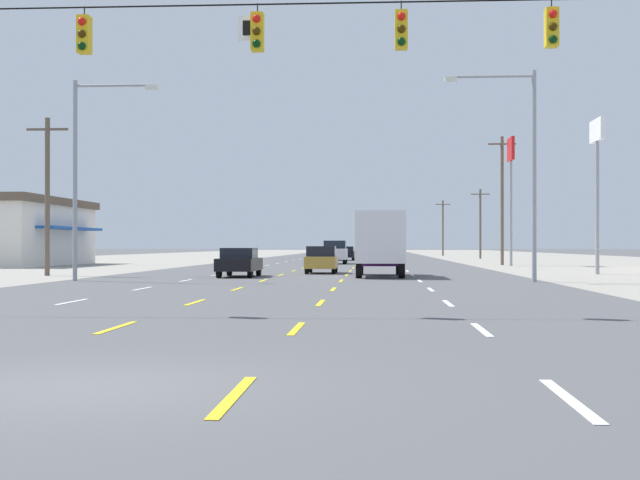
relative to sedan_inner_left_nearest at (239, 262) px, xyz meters
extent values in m
plane|color=#4C4C4F|center=(3.57, 31.70, -0.76)|extent=(572.00, 572.00, 0.00)
cube|color=gray|center=(-21.18, 31.70, -0.75)|extent=(28.00, 440.00, 0.01)
cube|color=gray|center=(28.32, 31.70, -0.75)|extent=(28.00, 440.00, 0.01)
cube|color=white|center=(-1.68, -19.80, -0.75)|extent=(0.14, 2.60, 0.01)
cube|color=white|center=(-1.68, -12.30, -0.75)|extent=(0.14, 2.60, 0.01)
cube|color=white|center=(-1.68, -4.80, -0.75)|extent=(0.14, 2.60, 0.01)
cube|color=white|center=(-1.68, 2.70, -0.75)|extent=(0.14, 2.60, 0.01)
cube|color=white|center=(-1.68, 10.20, -0.75)|extent=(0.14, 2.60, 0.01)
cube|color=white|center=(-1.68, 17.70, -0.75)|extent=(0.14, 2.60, 0.01)
cube|color=white|center=(-1.68, 25.20, -0.75)|extent=(0.14, 2.60, 0.01)
cube|color=white|center=(-1.68, 32.70, -0.75)|extent=(0.14, 2.60, 0.01)
cube|color=white|center=(-1.68, 40.20, -0.75)|extent=(0.14, 2.60, 0.01)
cube|color=white|center=(-1.68, 47.70, -0.75)|extent=(0.14, 2.60, 0.01)
cube|color=white|center=(-1.68, 55.20, -0.75)|extent=(0.14, 2.60, 0.01)
cube|color=white|center=(-1.68, 62.70, -0.75)|extent=(0.14, 2.60, 0.01)
cube|color=white|center=(-1.68, 70.20, -0.75)|extent=(0.14, 2.60, 0.01)
cube|color=white|center=(-1.68, 77.70, -0.75)|extent=(0.14, 2.60, 0.01)
cube|color=white|center=(-1.68, 85.20, -0.75)|extent=(0.14, 2.60, 0.01)
cube|color=white|center=(-1.68, 92.70, -0.75)|extent=(0.14, 2.60, 0.01)
cube|color=white|center=(-1.68, 100.20, -0.75)|extent=(0.14, 2.60, 0.01)
cube|color=white|center=(-1.68, 107.70, -0.75)|extent=(0.14, 2.60, 0.01)
cube|color=white|center=(-1.68, 115.20, -0.75)|extent=(0.14, 2.60, 0.01)
cube|color=white|center=(-1.68, 122.70, -0.75)|extent=(0.14, 2.60, 0.01)
cube|color=white|center=(-1.68, 130.20, -0.75)|extent=(0.14, 2.60, 0.01)
cube|color=white|center=(-1.68, 137.70, -0.75)|extent=(0.14, 2.60, 0.01)
cube|color=white|center=(-1.68, 145.20, -0.75)|extent=(0.14, 2.60, 0.01)
cube|color=white|center=(-1.68, 152.70, -0.75)|extent=(0.14, 2.60, 0.01)
cube|color=white|center=(-1.68, 160.20, -0.75)|extent=(0.14, 2.60, 0.01)
cube|color=white|center=(-1.68, 167.70, -0.75)|extent=(0.14, 2.60, 0.01)
cube|color=white|center=(-1.68, 175.20, -0.75)|extent=(0.14, 2.60, 0.01)
cube|color=white|center=(-1.68, 182.70, -0.75)|extent=(0.14, 2.60, 0.01)
cube|color=yellow|center=(1.82, -27.30, -0.75)|extent=(0.14, 2.60, 0.01)
cube|color=yellow|center=(1.82, -19.80, -0.75)|extent=(0.14, 2.60, 0.01)
cube|color=yellow|center=(1.82, -12.30, -0.75)|extent=(0.14, 2.60, 0.01)
cube|color=yellow|center=(1.82, -4.80, -0.75)|extent=(0.14, 2.60, 0.01)
cube|color=yellow|center=(1.82, 2.70, -0.75)|extent=(0.14, 2.60, 0.01)
cube|color=yellow|center=(1.82, 10.20, -0.75)|extent=(0.14, 2.60, 0.01)
cube|color=yellow|center=(1.82, 17.70, -0.75)|extent=(0.14, 2.60, 0.01)
cube|color=yellow|center=(1.82, 25.20, -0.75)|extent=(0.14, 2.60, 0.01)
cube|color=yellow|center=(1.82, 32.70, -0.75)|extent=(0.14, 2.60, 0.01)
cube|color=yellow|center=(1.82, 40.20, -0.75)|extent=(0.14, 2.60, 0.01)
cube|color=yellow|center=(1.82, 47.70, -0.75)|extent=(0.14, 2.60, 0.01)
cube|color=yellow|center=(1.82, 55.20, -0.75)|extent=(0.14, 2.60, 0.01)
cube|color=yellow|center=(1.82, 62.70, -0.75)|extent=(0.14, 2.60, 0.01)
cube|color=yellow|center=(1.82, 70.20, -0.75)|extent=(0.14, 2.60, 0.01)
cube|color=yellow|center=(1.82, 77.70, -0.75)|extent=(0.14, 2.60, 0.01)
cube|color=yellow|center=(1.82, 85.20, -0.75)|extent=(0.14, 2.60, 0.01)
cube|color=yellow|center=(1.82, 92.70, -0.75)|extent=(0.14, 2.60, 0.01)
cube|color=yellow|center=(1.82, 100.20, -0.75)|extent=(0.14, 2.60, 0.01)
cube|color=yellow|center=(1.82, 107.70, -0.75)|extent=(0.14, 2.60, 0.01)
cube|color=yellow|center=(1.82, 115.20, -0.75)|extent=(0.14, 2.60, 0.01)
cube|color=yellow|center=(1.82, 122.70, -0.75)|extent=(0.14, 2.60, 0.01)
cube|color=yellow|center=(1.82, 130.20, -0.75)|extent=(0.14, 2.60, 0.01)
cube|color=yellow|center=(1.82, 137.70, -0.75)|extent=(0.14, 2.60, 0.01)
cube|color=yellow|center=(1.82, 145.20, -0.75)|extent=(0.14, 2.60, 0.01)
cube|color=yellow|center=(1.82, 152.70, -0.75)|extent=(0.14, 2.60, 0.01)
cube|color=yellow|center=(1.82, 160.20, -0.75)|extent=(0.14, 2.60, 0.01)
cube|color=yellow|center=(1.82, 167.70, -0.75)|extent=(0.14, 2.60, 0.01)
cube|color=yellow|center=(1.82, 175.20, -0.75)|extent=(0.14, 2.60, 0.01)
cube|color=yellow|center=(1.82, 182.70, -0.75)|extent=(0.14, 2.60, 0.01)
cube|color=yellow|center=(5.32, -34.80, -0.75)|extent=(0.14, 2.60, 0.01)
cube|color=yellow|center=(5.32, -27.30, -0.75)|extent=(0.14, 2.60, 0.01)
cube|color=yellow|center=(5.32, -19.80, -0.75)|extent=(0.14, 2.60, 0.01)
cube|color=yellow|center=(5.32, -12.30, -0.75)|extent=(0.14, 2.60, 0.01)
cube|color=yellow|center=(5.32, -4.80, -0.75)|extent=(0.14, 2.60, 0.01)
cube|color=yellow|center=(5.32, 2.70, -0.75)|extent=(0.14, 2.60, 0.01)
cube|color=yellow|center=(5.32, 10.20, -0.75)|extent=(0.14, 2.60, 0.01)
cube|color=yellow|center=(5.32, 17.70, -0.75)|extent=(0.14, 2.60, 0.01)
cube|color=yellow|center=(5.32, 25.20, -0.75)|extent=(0.14, 2.60, 0.01)
cube|color=yellow|center=(5.32, 32.70, -0.75)|extent=(0.14, 2.60, 0.01)
cube|color=yellow|center=(5.32, 40.20, -0.75)|extent=(0.14, 2.60, 0.01)
cube|color=yellow|center=(5.32, 47.70, -0.75)|extent=(0.14, 2.60, 0.01)
cube|color=yellow|center=(5.32, 55.20, -0.75)|extent=(0.14, 2.60, 0.01)
cube|color=yellow|center=(5.32, 62.70, -0.75)|extent=(0.14, 2.60, 0.01)
cube|color=yellow|center=(5.32, 70.20, -0.75)|extent=(0.14, 2.60, 0.01)
cube|color=yellow|center=(5.32, 77.70, -0.75)|extent=(0.14, 2.60, 0.01)
cube|color=yellow|center=(5.32, 85.20, -0.75)|extent=(0.14, 2.60, 0.01)
cube|color=yellow|center=(5.32, 92.70, -0.75)|extent=(0.14, 2.60, 0.01)
cube|color=yellow|center=(5.32, 100.20, -0.75)|extent=(0.14, 2.60, 0.01)
cube|color=yellow|center=(5.32, 107.70, -0.75)|extent=(0.14, 2.60, 0.01)
cube|color=yellow|center=(5.32, 115.20, -0.75)|extent=(0.14, 2.60, 0.01)
cube|color=yellow|center=(5.32, 122.70, -0.75)|extent=(0.14, 2.60, 0.01)
cube|color=yellow|center=(5.32, 130.20, -0.75)|extent=(0.14, 2.60, 0.01)
cube|color=yellow|center=(5.32, 137.70, -0.75)|extent=(0.14, 2.60, 0.01)
cube|color=yellow|center=(5.32, 145.20, -0.75)|extent=(0.14, 2.60, 0.01)
cube|color=yellow|center=(5.32, 152.70, -0.75)|extent=(0.14, 2.60, 0.01)
cube|color=yellow|center=(5.32, 160.20, -0.75)|extent=(0.14, 2.60, 0.01)
cube|color=yellow|center=(5.32, 167.70, -0.75)|extent=(0.14, 2.60, 0.01)
cube|color=yellow|center=(5.32, 175.20, -0.75)|extent=(0.14, 2.60, 0.01)
cube|color=yellow|center=(5.32, 182.70, -0.75)|extent=(0.14, 2.60, 0.01)
cube|color=white|center=(8.82, -34.80, -0.75)|extent=(0.14, 2.60, 0.01)
cube|color=white|center=(8.82, -27.30, -0.75)|extent=(0.14, 2.60, 0.01)
cube|color=white|center=(8.82, -19.80, -0.75)|extent=(0.14, 2.60, 0.01)
cube|color=white|center=(8.82, -12.30, -0.75)|extent=(0.14, 2.60, 0.01)
cube|color=white|center=(8.82, -4.80, -0.75)|extent=(0.14, 2.60, 0.01)
cube|color=white|center=(8.82, 2.70, -0.75)|extent=(0.14, 2.60, 0.01)
cube|color=white|center=(8.82, 10.20, -0.75)|extent=(0.14, 2.60, 0.01)
cube|color=white|center=(8.82, 17.70, -0.75)|extent=(0.14, 2.60, 0.01)
cube|color=white|center=(8.82, 25.20, -0.75)|extent=(0.14, 2.60, 0.01)
cube|color=white|center=(8.82, 32.70, -0.75)|extent=(0.14, 2.60, 0.01)
cube|color=white|center=(8.82, 40.20, -0.75)|extent=(0.14, 2.60, 0.01)
cube|color=white|center=(8.82, 47.70, -0.75)|extent=(0.14, 2.60, 0.01)
cube|color=white|center=(8.82, 55.20, -0.75)|extent=(0.14, 2.60, 0.01)
cube|color=white|center=(8.82, 62.70, -0.75)|extent=(0.14, 2.60, 0.01)
cube|color=white|center=(8.82, 70.20, -0.75)|extent=(0.14, 2.60, 0.01)
cube|color=white|center=(8.82, 77.70, -0.75)|extent=(0.14, 2.60, 0.01)
cube|color=white|center=(8.82, 85.20, -0.75)|extent=(0.14, 2.60, 0.01)
cube|color=white|center=(8.82, 92.70, -0.75)|extent=(0.14, 2.60, 0.01)
cube|color=white|center=(8.82, 100.20, -0.75)|extent=(0.14, 2.60, 0.01)
cube|color=white|center=(8.82, 107.70, -0.75)|extent=(0.14, 2.60, 0.01)
cube|color=white|center=(8.82, 115.20, -0.75)|extent=(0.14, 2.60, 0.01)
cube|color=white|center=(8.82, 122.70, -0.75)|extent=(0.14, 2.60, 0.01)
cube|color=white|center=(8.82, 130.20, -0.75)|extent=(0.14, 2.60, 0.01)
cube|color=white|center=(8.82, 137.70, -0.75)|extent=(0.14, 2.60, 0.01)
cube|color=white|center=(8.82, 145.20, -0.75)|extent=(0.14, 2.60, 0.01)
cube|color=white|center=(8.82, 152.70, -0.75)|extent=(0.14, 2.60, 0.01)
cube|color=white|center=(8.82, 160.20, -0.75)|extent=(0.14, 2.60, 0.01)
cube|color=white|center=(8.82, 167.70, -0.75)|extent=(0.14, 2.60, 0.01)
cube|color=white|center=(8.82, 175.20, -0.75)|extent=(0.14, 2.60, 0.01)
cube|color=white|center=(8.82, 182.70, -0.75)|extent=(0.14, 2.60, 0.01)
cylinder|color=black|center=(3.57, -22.83, 6.70)|extent=(26.94, 0.04, 0.04)
cube|color=white|center=(3.80, -22.89, 6.11)|extent=(0.60, 0.04, 0.60)
cube|color=black|center=(3.80, -22.91, 6.11)|extent=(0.36, 0.01, 0.36)
cube|color=gold|center=(3.98, -22.93, 6.00)|extent=(0.30, 0.34, 0.92)
cylinder|color=black|center=(3.98, -22.93, 6.58)|extent=(0.03, 0.03, 0.24)
sphere|color=red|center=(3.98, -23.11, 6.28)|extent=(0.20, 0.20, 0.20)
sphere|color=#352202|center=(3.98, -23.11, 5.98)|extent=(0.20, 0.20, 0.20)
sphere|color=black|center=(3.98, -23.11, 5.68)|extent=(0.20, 0.20, 0.20)
cube|color=gold|center=(-0.29, -22.93, 6.00)|extent=(0.30, 0.34, 0.92)
cylinder|color=black|center=(-0.29, -22.93, 6.58)|extent=(0.03, 0.03, 0.24)
sphere|color=red|center=(-0.29, -23.11, 6.28)|extent=(0.20, 0.20, 0.20)
sphere|color=#352202|center=(-0.29, -23.11, 5.98)|extent=(0.20, 0.20, 0.20)
sphere|color=black|center=(-0.29, -23.11, 5.68)|extent=(0.20, 0.20, 0.20)
cube|color=gold|center=(7.45, -22.93, 6.00)|extent=(0.30, 0.34, 0.92)
cylinder|color=black|center=(7.45, -22.93, 6.58)|extent=(0.03, 0.03, 0.24)
sphere|color=red|center=(7.45, -23.11, 6.28)|extent=(0.20, 0.20, 0.20)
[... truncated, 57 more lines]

